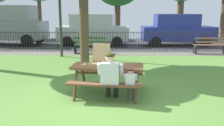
% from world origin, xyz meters
% --- Properties ---
extents(ground, '(28.00, 11.81, 0.02)m').
position_xyz_m(ground, '(0.00, 1.90, -0.01)').
color(ground, '#5D8C3A').
extents(cobblestone_walkway, '(28.00, 1.40, 0.01)m').
position_xyz_m(cobblestone_walkway, '(0.00, 7.11, -0.00)').
color(cobblestone_walkway, slate).
extents(street_asphalt, '(28.00, 6.26, 0.01)m').
position_xyz_m(street_asphalt, '(0.00, 10.94, -0.01)').
color(street_asphalt, '#38383D').
extents(picnic_table_foreground, '(1.95, 1.66, 0.79)m').
position_xyz_m(picnic_table_foreground, '(0.28, 0.54, 0.60)').
color(picnic_table_foreground, brown).
rests_on(picnic_table_foreground, ground).
extents(pizza_box_open, '(0.57, 0.61, 0.52)m').
position_xyz_m(pizza_box_open, '(0.07, 0.69, 0.87)').
color(pizza_box_open, tan).
rests_on(pizza_box_open, picnic_table_foreground).
extents(pizza_slice_on_table, '(0.20, 0.25, 0.02)m').
position_xyz_m(pizza_slice_on_table, '(-0.35, 0.63, 0.78)').
color(pizza_slice_on_table, '#F3D176').
rests_on(pizza_slice_on_table, picnic_table_foreground).
extents(adult_at_table, '(0.63, 0.62, 1.19)m').
position_xyz_m(adult_at_table, '(0.37, 0.03, 0.66)').
color(adult_at_table, black).
rests_on(adult_at_table, ground).
extents(child_at_table, '(0.33, 0.32, 0.83)m').
position_xyz_m(child_at_table, '(0.83, -0.05, 0.50)').
color(child_at_table, '#454545').
rests_on(child_at_table, ground).
extents(iron_fence_streetside, '(21.78, 0.03, 1.07)m').
position_xyz_m(iron_fence_streetside, '(-0.00, 7.81, 0.54)').
color(iron_fence_streetside, '#2D2823').
rests_on(iron_fence_streetside, ground).
extents(park_bench_center, '(1.61, 0.49, 0.85)m').
position_xyz_m(park_bench_center, '(-0.84, 6.97, 0.42)').
color(park_bench_center, '#325A2B').
rests_on(park_bench_center, ground).
extents(park_bench_right, '(1.61, 0.49, 0.85)m').
position_xyz_m(park_bench_right, '(5.22, 6.97, 0.42)').
color(park_bench_right, brown).
rests_on(park_bench_right, ground).
extents(parked_car_far_left, '(4.80, 2.28, 2.46)m').
position_xyz_m(parked_car_far_left, '(-6.36, 10.22, 1.31)').
color(parked_car_far_left, gray).
rests_on(parked_car_far_left, ground).
extents(parked_car_left, '(4.50, 2.12, 1.94)m').
position_xyz_m(parked_car_left, '(-0.94, 10.23, 1.01)').
color(parked_car_left, '#B8BDBC').
rests_on(parked_car_left, ground).
extents(parked_car_center, '(4.44, 1.99, 1.94)m').
position_xyz_m(parked_car_center, '(4.28, 10.22, 1.01)').
color(parked_car_center, navy).
rests_on(parked_car_center, ground).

